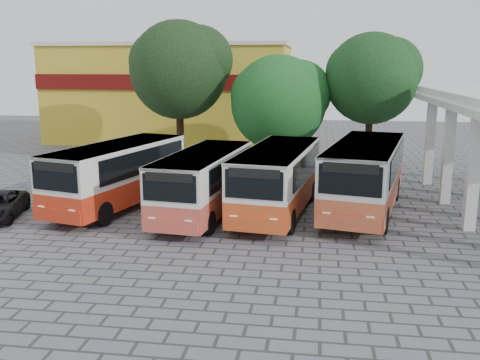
% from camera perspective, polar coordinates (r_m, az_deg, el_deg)
% --- Properties ---
extents(ground, '(90.00, 90.00, 0.00)m').
position_cam_1_polar(ground, '(21.22, 3.40, -5.87)').
color(ground, slate).
rests_on(ground, ground).
extents(shophouse_block, '(20.40, 10.40, 8.30)m').
position_cam_1_polar(shophouse_block, '(47.85, -7.15, 9.27)').
color(shophouse_block, gold).
rests_on(shophouse_block, ground).
extents(bus_far_left, '(4.51, 8.73, 2.98)m').
position_cam_1_polar(bus_far_left, '(25.38, -12.91, 0.89)').
color(bus_far_left, red).
rests_on(bus_far_left, ground).
extents(bus_centre_left, '(3.28, 8.10, 2.83)m').
position_cam_1_polar(bus_centre_left, '(23.47, -3.88, 0.05)').
color(bus_centre_left, '#BF4737').
rests_on(bus_centre_left, ground).
extents(bus_centre_right, '(3.62, 8.56, 2.99)m').
position_cam_1_polar(bus_centre_right, '(23.70, 4.01, 0.38)').
color(bus_centre_right, '#C54517').
rests_on(bus_centre_right, ground).
extents(bus_far_right, '(4.44, 9.22, 3.17)m').
position_cam_1_polar(bus_far_right, '(24.52, 13.19, 0.74)').
color(bus_far_right, '#C95731').
rests_on(bus_far_right, ground).
extents(tree_left, '(6.65, 6.33, 9.39)m').
position_cam_1_polar(tree_left, '(35.38, -6.42, 11.92)').
color(tree_left, black).
rests_on(tree_left, ground).
extents(tree_middle, '(6.23, 5.94, 7.19)m').
position_cam_1_polar(tree_middle, '(33.66, 4.26, 8.54)').
color(tree_middle, '#352817').
rests_on(tree_middle, ground).
extents(tree_right, '(5.84, 5.56, 8.51)m').
position_cam_1_polar(tree_right, '(34.07, 13.97, 10.76)').
color(tree_right, black).
rests_on(tree_right, ground).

